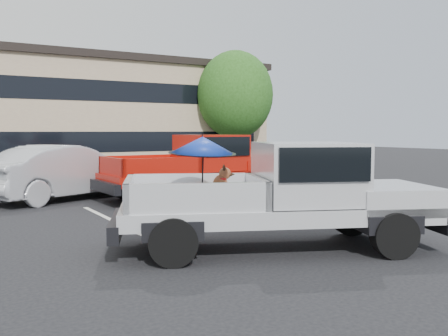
# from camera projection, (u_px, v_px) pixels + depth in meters

# --- Properties ---
(ground) EXTENTS (90.00, 90.00, 0.00)m
(ground) POSITION_uv_depth(u_px,v_px,m) (273.00, 223.00, 11.24)
(ground) COLOR black
(ground) RESTS_ON ground
(stripe_left) EXTENTS (0.12, 5.00, 0.01)m
(stripe_left) POSITION_uv_depth(u_px,v_px,m) (115.00, 222.00, 11.43)
(stripe_left) COLOR silver
(stripe_left) RESTS_ON ground
(stripe_right) EXTENTS (0.12, 5.00, 0.01)m
(stripe_right) POSITION_uv_depth(u_px,v_px,m) (315.00, 203.00, 14.49)
(stripe_right) COLOR silver
(stripe_right) RESTS_ON ground
(motel_building) EXTENTS (20.40, 8.40, 6.30)m
(motel_building) POSITION_uv_depth(u_px,v_px,m) (93.00, 112.00, 30.02)
(motel_building) COLOR tan
(motel_building) RESTS_ON ground
(tree_right) EXTENTS (4.46, 4.46, 6.78)m
(tree_right) POSITION_uv_depth(u_px,v_px,m) (235.00, 95.00, 29.24)
(tree_right) COLOR #332114
(tree_right) RESTS_ON ground
(tree_back) EXTENTS (4.68, 4.68, 7.11)m
(tree_back) POSITION_uv_depth(u_px,v_px,m) (137.00, 97.00, 34.55)
(tree_back) COLOR #332114
(tree_back) RESTS_ON ground
(silver_pickup) EXTENTS (6.01, 4.00, 2.06)m
(silver_pickup) POSITION_uv_depth(u_px,v_px,m) (294.00, 189.00, 8.78)
(silver_pickup) COLOR black
(silver_pickup) RESTS_ON ground
(red_pickup) EXTENTS (6.01, 2.36, 1.96)m
(red_pickup) POSITION_uv_depth(u_px,v_px,m) (206.00, 163.00, 15.61)
(red_pickup) COLOR black
(red_pickup) RESTS_ON ground
(silver_sedan) EXTENTS (5.32, 3.64, 1.66)m
(silver_sedan) POSITION_uv_depth(u_px,v_px,m) (66.00, 172.00, 15.21)
(silver_sedan) COLOR #B3B5BB
(silver_sedan) RESTS_ON ground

